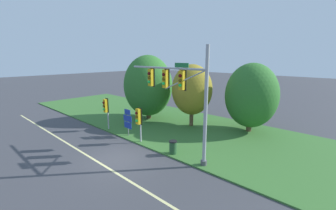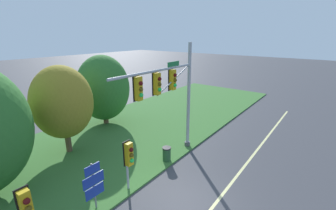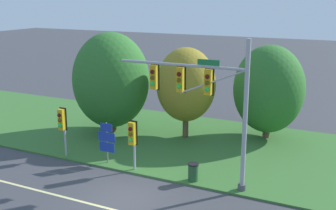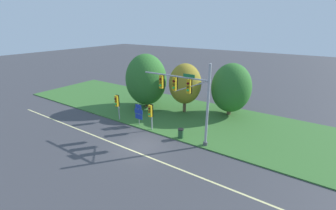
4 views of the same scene
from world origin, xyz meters
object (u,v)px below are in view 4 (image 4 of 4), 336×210
tree_behind_signpost (231,88)px  tree_nearest_road (146,80)px  trash_bin (181,133)px  pedestrian_signal_near_kerb (117,102)px  route_sign_post (139,113)px  traffic_signal_mast (187,93)px  tree_left_of_mast (185,84)px  pedestrian_signal_further_along (151,112)px

tree_behind_signpost → tree_nearest_road: bearing=-161.4°
trash_bin → pedestrian_signal_near_kerb: bearing=-178.3°
route_sign_post → tree_nearest_road: bearing=120.3°
traffic_signal_mast → trash_bin: traffic_signal_mast is taller
pedestrian_signal_near_kerb → tree_left_of_mast: (4.94, 6.40, 1.43)m
pedestrian_signal_near_kerb → tree_behind_signpost: size_ratio=0.48×
pedestrian_signal_near_kerb → tree_nearest_road: bearing=91.0°
traffic_signal_mast → pedestrian_signal_near_kerb: (-8.57, -0.29, -2.45)m
pedestrian_signal_further_along → tree_left_of_mast: tree_left_of_mast is taller
pedestrian_signal_further_along → traffic_signal_mast: bearing=4.2°
pedestrian_signal_near_kerb → trash_bin: 8.24m
tree_nearest_road → trash_bin: size_ratio=7.35×
tree_left_of_mast → tree_behind_signpost: tree_behind_signpost is taller
tree_nearest_road → tree_left_of_mast: 5.15m
pedestrian_signal_near_kerb → tree_nearest_road: (-0.09, 5.28, 1.49)m
tree_nearest_road → tree_left_of_mast: bearing=12.5°
tree_behind_signpost → trash_bin: (-1.75, -8.39, -2.80)m
tree_behind_signpost → pedestrian_signal_near_kerb: bearing=-138.7°
tree_left_of_mast → tree_behind_signpost: size_ratio=0.97×
route_sign_post → tree_left_of_mast: size_ratio=0.39×
tree_left_of_mast → route_sign_post: bearing=-109.4°
traffic_signal_mast → tree_left_of_mast: size_ratio=1.23×
pedestrian_signal_near_kerb → trash_bin: size_ratio=3.15×
traffic_signal_mast → pedestrian_signal_near_kerb: 8.92m
tree_left_of_mast → tree_behind_signpost: bearing=24.5°
tree_behind_signpost → pedestrian_signal_further_along: bearing=-120.8°
route_sign_post → tree_left_of_mast: 6.79m
tree_left_of_mast → trash_bin: tree_left_of_mast is taller
tree_left_of_mast → pedestrian_signal_further_along: bearing=-92.4°
tree_behind_signpost → traffic_signal_mast: bearing=-98.5°
pedestrian_signal_near_kerb → tree_nearest_road: tree_nearest_road is taller
trash_bin → tree_behind_signpost: bearing=78.2°
route_sign_post → trash_bin: route_sign_post is taller
tree_left_of_mast → tree_behind_signpost: (4.88, 2.22, -0.26)m
pedestrian_signal_further_along → tree_nearest_road: (-4.76, 5.28, 1.63)m
pedestrian_signal_near_kerb → tree_left_of_mast: size_ratio=0.49×
tree_nearest_road → tree_left_of_mast: tree_nearest_road is taller
pedestrian_signal_further_along → tree_left_of_mast: (0.27, 6.40, 1.57)m
pedestrian_signal_further_along → tree_behind_signpost: tree_behind_signpost is taller
pedestrian_signal_further_along → route_sign_post: 1.99m
pedestrian_signal_further_along → tree_behind_signpost: size_ratio=0.45×
pedestrian_signal_further_along → route_sign_post: size_ratio=1.18×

